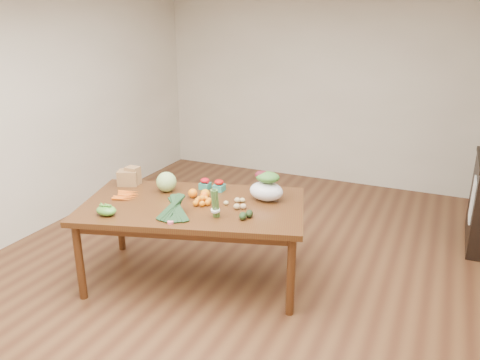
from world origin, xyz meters
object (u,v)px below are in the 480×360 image
at_px(cabbage, 166,182).
at_px(salad_bag, 266,188).
at_px(kale_bunch, 173,210).
at_px(mandarin_cluster, 202,200).
at_px(dining_table, 194,241).
at_px(asparagus_bundle, 215,203).
at_px(paper_bag, 128,176).

xyz_separation_m(cabbage, salad_bag, (0.94, 0.18, 0.02)).
bearing_deg(kale_bunch, mandarin_cluster, 63.65).
xyz_separation_m(dining_table, asparagus_bundle, (0.32, -0.19, 0.50)).
bearing_deg(kale_bunch, dining_table, 76.34).
height_order(cabbage, salad_bag, salad_bag).
distance_m(dining_table, salad_bag, 0.82).
relative_size(dining_table, paper_bag, 7.63).
bearing_deg(salad_bag, asparagus_bundle, -114.02).
relative_size(dining_table, mandarin_cluster, 10.82).
distance_m(mandarin_cluster, salad_bag, 0.58).
bearing_deg(paper_bag, salad_bag, 7.49).
bearing_deg(salad_bag, dining_table, -148.52).
xyz_separation_m(dining_table, cabbage, (-0.38, 0.16, 0.47)).
relative_size(paper_bag, mandarin_cluster, 1.42).
height_order(dining_table, kale_bunch, kale_bunch).
relative_size(paper_bag, kale_bunch, 0.64).
bearing_deg(kale_bunch, salad_bag, 35.30).
relative_size(dining_table, asparagus_bundle, 7.79).
bearing_deg(paper_bag, kale_bunch, -31.54).
xyz_separation_m(paper_bag, mandarin_cluster, (0.91, -0.14, -0.05)).
distance_m(paper_bag, mandarin_cluster, 0.92).
xyz_separation_m(dining_table, mandarin_cluster, (0.08, 0.02, 0.42)).
bearing_deg(salad_bag, kale_bunch, -127.82).
bearing_deg(cabbage, dining_table, -23.21).
relative_size(dining_table, salad_bag, 6.29).
bearing_deg(asparagus_bundle, cabbage, 136.34).
bearing_deg(kale_bunch, paper_bag, 131.58).
bearing_deg(asparagus_bundle, dining_table, 132.43).
distance_m(paper_bag, asparagus_bundle, 1.20).
bearing_deg(dining_table, kale_bunch, -103.66).
bearing_deg(salad_bag, cabbage, -169.07).
height_order(kale_bunch, salad_bag, salad_bag).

